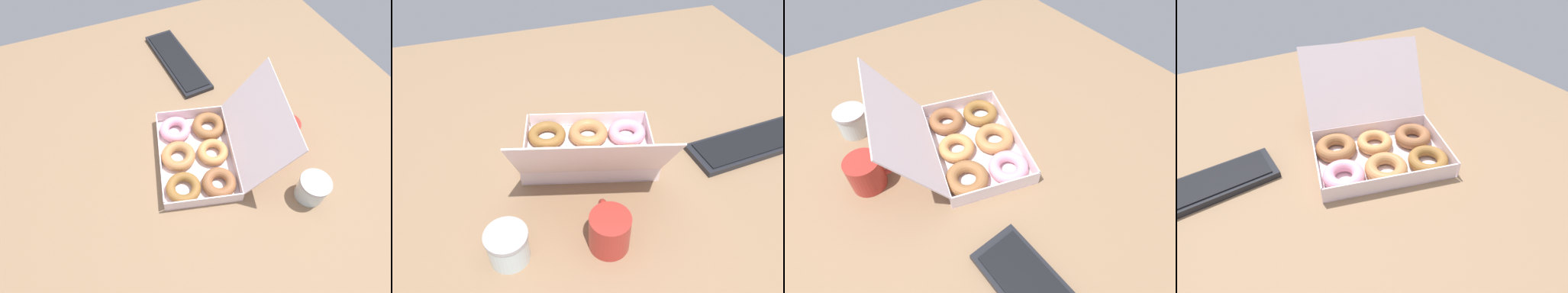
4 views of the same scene
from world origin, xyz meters
TOP-DOWN VIEW (x-y plane):
  - ground_plane at (0.00, 0.00)cm, footprint 180.00×180.00cm
  - donut_box at (3.65, -1.70)cm, footprint 45.93×47.29cm
  - keyboard at (-46.29, 8.20)cm, footprint 44.83×16.18cm
  - coffee_mug at (8.43, 27.58)cm, footprint 9.50×13.49cm
  - glass_jar at (30.90, 24.41)cm, footprint 9.69×9.69cm

SIDE VIEW (x-z plane):
  - ground_plane at x=0.00cm, z-range -2.00..0.00cm
  - keyboard at x=-46.29cm, z-range -0.04..2.16cm
  - donut_box at x=3.65cm, z-range -9.69..16.26cm
  - glass_jar at x=30.90cm, z-range 0.04..8.50cm
  - coffee_mug at x=8.43cm, z-range 0.13..9.95cm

